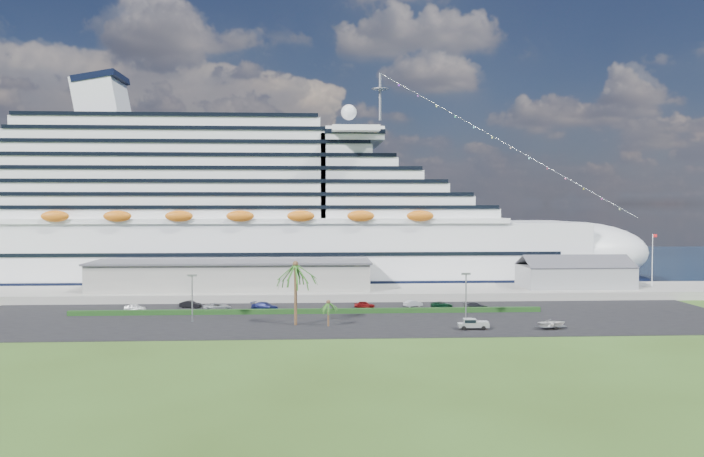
{
  "coord_description": "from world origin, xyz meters",
  "views": [
    {
      "loc": [
        -6.72,
        -111.58,
        20.59
      ],
      "look_at": [
        0.97,
        30.0,
        15.52
      ],
      "focal_mm": 35.0,
      "sensor_mm": 36.0,
      "label": 1
    }
  ],
  "objects": [
    {
      "name": "parked_car_2",
      "position": [
        -25.51,
        20.69,
        0.85
      ],
      "size": [
        5.69,
        3.64,
        1.46
      ],
      "primitive_type": "imported",
      "rotation": [
        0.0,
        0.0,
        1.82
      ],
      "color": "#9EA2A6",
      "rests_on": "asphalt_lot"
    },
    {
      "name": "palm_tall",
      "position": [
        -10.0,
        4.0,
        9.2
      ],
      "size": [
        8.82,
        8.82,
        11.13
      ],
      "color": "#47301E",
      "rests_on": "ground"
    },
    {
      "name": "ground",
      "position": [
        0.0,
        0.0,
        0.0
      ],
      "size": [
        420.0,
        420.0,
        0.0
      ],
      "primitive_type": "plane",
      "color": "#314A18",
      "rests_on": "ground"
    },
    {
      "name": "parked_car_7",
      "position": [
        24.45,
        19.03,
        0.83
      ],
      "size": [
        5.07,
        2.45,
        1.42
      ],
      "primitive_type": "imported",
      "rotation": [
        0.0,
        0.0,
        1.47
      ],
      "color": "black",
      "rests_on": "asphalt_lot"
    },
    {
      "name": "pickup_truck",
      "position": [
        18.99,
        -1.63,
        1.09
      ],
      "size": [
        5.07,
        2.07,
        1.76
      ],
      "color": "black",
      "rests_on": "asphalt_lot"
    },
    {
      "name": "water",
      "position": [
        0.0,
        130.0,
        0.01
      ],
      "size": [
        420.0,
        160.0,
        0.02
      ],
      "primitive_type": "cube",
      "color": "black",
      "rests_on": "ground"
    },
    {
      "name": "parked_car_3",
      "position": [
        -16.35,
        20.49,
        0.91
      ],
      "size": [
        5.85,
        4.28,
        1.57
      ],
      "primitive_type": "imported",
      "rotation": [
        0.0,
        0.0,
        1.14
      ],
      "color": "#171D51",
      "rests_on": "asphalt_lot"
    },
    {
      "name": "parked_car_1",
      "position": [
        -31.23,
        24.28,
        0.82
      ],
      "size": [
        4.51,
        2.47,
        1.41
      ],
      "primitive_type": "imported",
      "rotation": [
        0.0,
        0.0,
        1.33
      ],
      "color": "black",
      "rests_on": "asphalt_lot"
    },
    {
      "name": "parked_car_6",
      "position": [
        18.27,
        21.91,
        0.73
      ],
      "size": [
        4.42,
        2.09,
        1.22
      ],
      "primitive_type": "imported",
      "rotation": [
        0.0,
        0.0,
        1.56
      ],
      "color": "black",
      "rests_on": "asphalt_lot"
    },
    {
      "name": "boat_trailer",
      "position": [
        32.02,
        -2.25,
        1.13
      ],
      "size": [
        5.51,
        4.07,
        1.53
      ],
      "color": "gray",
      "rests_on": "asphalt_lot"
    },
    {
      "name": "flagpole",
      "position": [
        70.04,
        40.0,
        8.27
      ],
      "size": [
        1.08,
        0.16,
        12.0
      ],
      "color": "silver",
      "rests_on": "wharf"
    },
    {
      "name": "asphalt_lot",
      "position": [
        0.0,
        11.0,
        0.06
      ],
      "size": [
        140.0,
        38.0,
        0.12
      ],
      "primitive_type": "cube",
      "color": "black",
      "rests_on": "ground"
    },
    {
      "name": "hedge",
      "position": [
        -8.0,
        16.0,
        0.57
      ],
      "size": [
        88.0,
        1.1,
        0.9
      ],
      "primitive_type": "cube",
      "color": "black",
      "rests_on": "asphalt_lot"
    },
    {
      "name": "lamp_post_left",
      "position": [
        -28.0,
        8.0,
        5.34
      ],
      "size": [
        1.6,
        0.35,
        8.27
      ],
      "color": "gray",
      "rests_on": "asphalt_lot"
    },
    {
      "name": "parked_car_0",
      "position": [
        -41.08,
        20.76,
        0.81
      ],
      "size": [
        4.26,
        2.31,
        1.37
      ],
      "primitive_type": "imported",
      "rotation": [
        0.0,
        0.0,
        1.39
      ],
      "color": "white",
      "rests_on": "asphalt_lot"
    },
    {
      "name": "parked_car_4",
      "position": [
        3.04,
        22.19,
        0.81
      ],
      "size": [
        4.3,
        2.44,
        1.38
      ],
      "primitive_type": "imported",
      "rotation": [
        0.0,
        0.0,
        1.36
      ],
      "color": "maroon",
      "rests_on": "asphalt_lot"
    },
    {
      "name": "wharf",
      "position": [
        0.0,
        40.0,
        0.9
      ],
      "size": [
        240.0,
        20.0,
        1.8
      ],
      "primitive_type": "cube",
      "color": "gray",
      "rests_on": "ground"
    },
    {
      "name": "terminal_building",
      "position": [
        -25.0,
        40.0,
        5.01
      ],
      "size": [
        61.0,
        15.0,
        6.3
      ],
      "color": "gray",
      "rests_on": "wharf"
    },
    {
      "name": "parked_car_5",
      "position": [
        12.81,
        23.48,
        0.76
      ],
      "size": [
        4.08,
        2.72,
        1.27
      ],
      "primitive_type": "imported",
      "rotation": [
        0.0,
        0.0,
        1.96
      ],
      "color": "#B2B5BA",
      "rests_on": "asphalt_lot"
    },
    {
      "name": "cruise_ship",
      "position": [
        -21.53,
        64.0,
        16.69
      ],
      "size": [
        191.0,
        38.0,
        54.0
      ],
      "color": "silver",
      "rests_on": "ground"
    },
    {
      "name": "palm_short",
      "position": [
        -4.5,
        2.5,
        3.67
      ],
      "size": [
        3.53,
        3.53,
        4.56
      ],
      "color": "#47301E",
      "rests_on": "ground"
    },
    {
      "name": "lamp_post_right",
      "position": [
        20.0,
        8.0,
        5.34
      ],
      "size": [
        1.6,
        0.35,
        8.27
      ],
      "color": "gray",
      "rests_on": "asphalt_lot"
    },
    {
      "name": "port_shed",
      "position": [
        52.0,
        40.0,
        4.4
      ],
      "size": [
        24.0,
        12.31,
        7.37
      ],
      "color": "gray",
      "rests_on": "wharf"
    }
  ]
}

